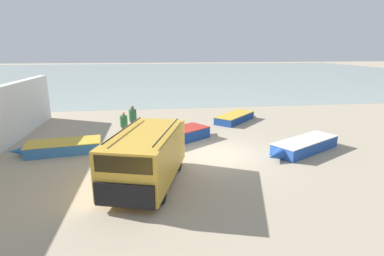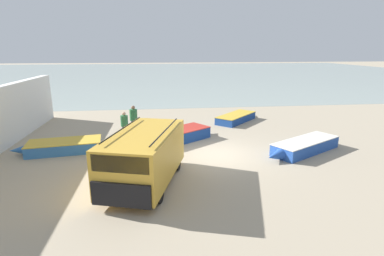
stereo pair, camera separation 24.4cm
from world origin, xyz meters
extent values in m
plane|color=tan|center=(0.00, 0.00, 0.00)|extent=(200.00, 200.00, 0.00)
cube|color=#99A89E|center=(0.00, 52.00, 0.00)|extent=(120.00, 80.00, 0.01)
cube|color=gold|center=(-3.41, -2.87, 1.17)|extent=(3.41, 5.15, 1.78)
cube|color=black|center=(-4.09, -5.18, 0.68)|extent=(1.93, 0.66, 0.80)
cube|color=#1E232D|center=(-4.07, -5.11, 1.69)|extent=(1.84, 0.60, 0.57)
cylinder|color=black|center=(-2.91, -4.54, 0.33)|extent=(0.40, 0.69, 0.66)
cylinder|color=black|center=(-4.73, -4.01, 0.33)|extent=(0.40, 0.69, 0.66)
cylinder|color=black|center=(-2.08, -1.73, 0.33)|extent=(0.40, 0.69, 0.66)
cylinder|color=black|center=(-3.90, -1.19, 0.33)|extent=(0.40, 0.69, 0.66)
cylinder|color=black|center=(-2.60, -3.11, 2.18)|extent=(1.15, 3.73, 0.05)
cylinder|color=black|center=(-4.22, -2.63, 2.18)|extent=(1.15, 3.73, 0.05)
cube|color=#2D66AD|center=(-7.65, 1.35, 0.27)|extent=(3.75, 2.10, 0.53)
cone|color=#2D66AD|center=(-9.79, 1.02, 0.27)|extent=(0.85, 0.62, 0.51)
cube|color=gold|center=(-7.65, 1.35, 0.47)|extent=(0.42, 1.47, 0.05)
cube|color=gold|center=(-7.65, 1.35, 0.55)|extent=(3.79, 2.12, 0.04)
cube|color=#234CA3|center=(4.65, -0.12, 0.29)|extent=(4.16, 3.16, 0.58)
cone|color=#234CA3|center=(2.52, -1.35, 0.29)|extent=(1.04, 0.92, 0.55)
cube|color=silver|center=(4.65, -0.12, 0.52)|extent=(0.78, 1.16, 0.05)
cube|color=silver|center=(4.65, -0.12, 0.60)|extent=(4.20, 3.19, 0.04)
cube|color=navy|center=(2.80, 6.66, 0.25)|extent=(3.46, 3.55, 0.50)
cone|color=navy|center=(4.30, 8.25, 0.25)|extent=(0.89, 0.90, 0.48)
cube|color=gold|center=(2.80, 6.66, 0.44)|extent=(1.05, 1.01, 0.05)
cube|color=gold|center=(2.80, 6.66, 0.52)|extent=(3.50, 3.59, 0.04)
cube|color=navy|center=(-1.56, 2.56, 0.31)|extent=(3.60, 3.16, 0.62)
cone|color=navy|center=(0.11, 3.75, 0.31)|extent=(0.95, 0.91, 0.59)
cube|color=#B22D23|center=(-1.56, 2.56, 0.56)|extent=(0.96, 1.23, 0.05)
cube|color=#B22D23|center=(-1.56, 2.56, 0.64)|extent=(3.64, 3.20, 0.04)
cylinder|color=#5B564C|center=(-4.70, 3.18, 0.39)|extent=(0.15, 0.15, 0.79)
cylinder|color=#5B564C|center=(-4.85, 3.23, 0.39)|extent=(0.15, 0.15, 0.79)
cylinder|color=#2D6B3D|center=(-4.78, 3.21, 1.10)|extent=(0.43, 0.43, 0.62)
sphere|color=tan|center=(-4.78, 3.21, 1.52)|extent=(0.21, 0.21, 0.21)
cylinder|color=navy|center=(-4.25, 4.35, 0.43)|extent=(0.16, 0.16, 0.86)
cylinder|color=navy|center=(-4.40, 4.26, 0.43)|extent=(0.16, 0.16, 0.86)
cylinder|color=#2D6B3D|center=(-4.33, 4.30, 1.20)|extent=(0.47, 0.47, 0.68)
sphere|color=#8C664C|center=(-4.33, 4.30, 1.66)|extent=(0.23, 0.23, 0.23)
camera|label=1|loc=(-3.13, -13.91, 5.16)|focal=28.00mm
camera|label=2|loc=(-2.88, -13.94, 5.16)|focal=28.00mm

